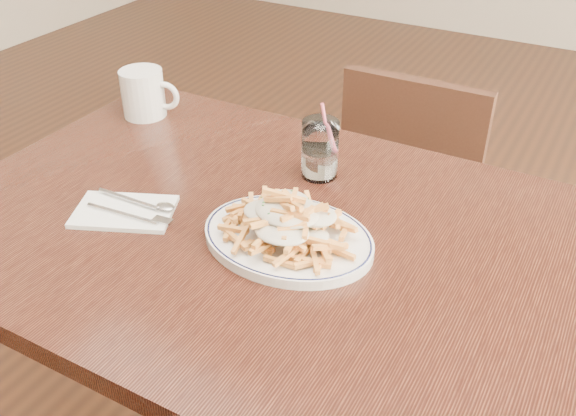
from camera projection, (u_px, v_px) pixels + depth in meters
The scene contains 8 objects.
table at pixel (272, 262), 1.16m from camera, with size 1.20×0.80×0.75m.
chair_far at pixel (415, 187), 1.79m from camera, with size 0.37×0.37×0.80m.
fries_plate at pixel (288, 238), 1.07m from camera, with size 0.31×0.27×0.02m.
loaded_fries at pixel (288, 216), 1.04m from camera, with size 0.24×0.20×0.06m.
napkin at pixel (124, 212), 1.14m from camera, with size 0.17×0.11×0.01m, color white.
cutlery at pixel (126, 207), 1.14m from camera, with size 0.19×0.07×0.01m.
water_glass at pixel (320, 152), 1.23m from camera, with size 0.07×0.07×0.16m.
coffee_mug at pixel (144, 93), 1.46m from camera, with size 0.14×0.10×0.11m.
Camera 1 is at (0.47, -0.78, 1.39)m, focal length 40.00 mm.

